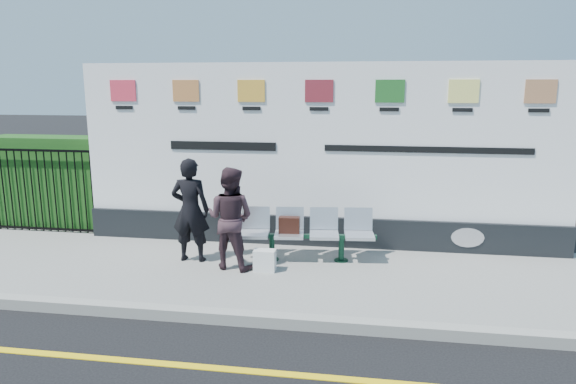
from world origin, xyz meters
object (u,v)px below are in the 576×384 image
Objects in this scene: bench at (307,247)px; woman_left at (190,210)px; billboard at (319,168)px; woman_right at (230,218)px.

woman_left is (-1.74, -0.26, 0.58)m from bench.
billboard reaches higher than bench.
billboard is at bearing 77.78° from bench.
bench is 1.36× the size of woman_right.
woman_right is at bearing 161.56° from woman_left.
billboard is 3.94× the size of bench.
woman_left is at bearing -148.66° from billboard.
billboard is at bearing -119.12° from woman_right.
bench is (-0.09, -0.85, -1.08)m from billboard.
billboard reaches higher than woman_left.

